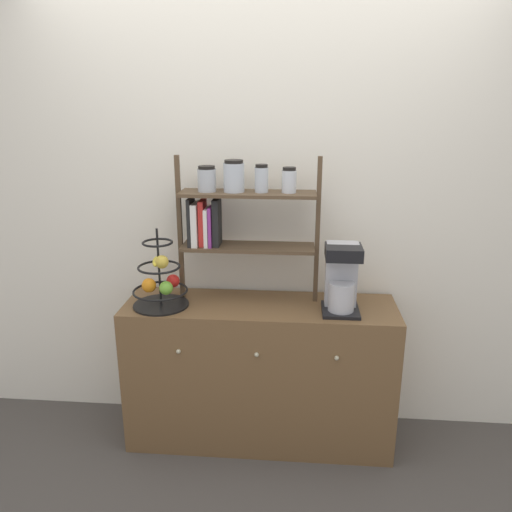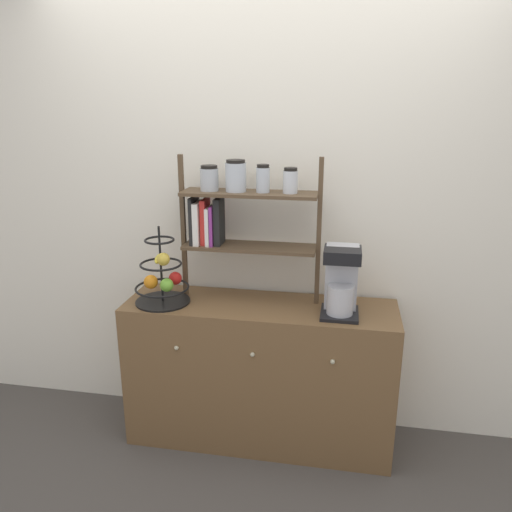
# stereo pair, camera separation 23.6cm
# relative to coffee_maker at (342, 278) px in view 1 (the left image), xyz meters

# --- Properties ---
(ground_plane) EXTENTS (12.00, 12.00, 0.00)m
(ground_plane) POSITION_rel_coffee_maker_xyz_m (-0.43, -0.18, -1.01)
(ground_plane) COLOR #47423D
(wall_back) EXTENTS (7.00, 0.05, 2.60)m
(wall_back) POSITION_rel_coffee_maker_xyz_m (-0.43, 0.30, 0.29)
(wall_back) COLOR silver
(wall_back) RESTS_ON ground_plane
(sideboard) EXTENTS (1.47, 0.45, 0.83)m
(sideboard) POSITION_rel_coffee_maker_xyz_m (-0.43, 0.04, -0.59)
(sideboard) COLOR brown
(sideboard) RESTS_ON ground_plane
(coffee_maker) EXTENTS (0.19, 0.21, 0.36)m
(coffee_maker) POSITION_rel_coffee_maker_xyz_m (0.00, 0.00, 0.00)
(coffee_maker) COLOR black
(coffee_maker) RESTS_ON sideboard
(fruit_stand) EXTENTS (0.30, 0.30, 0.43)m
(fruit_stand) POSITION_rel_coffee_maker_xyz_m (-0.95, -0.02, -0.04)
(fruit_stand) COLOR black
(fruit_stand) RESTS_ON sideboard
(shelf_hutch) EXTENTS (0.76, 0.20, 0.79)m
(shelf_hutch) POSITION_rel_coffee_maker_xyz_m (-0.58, 0.12, 0.32)
(shelf_hutch) COLOR brown
(shelf_hutch) RESTS_ON sideboard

